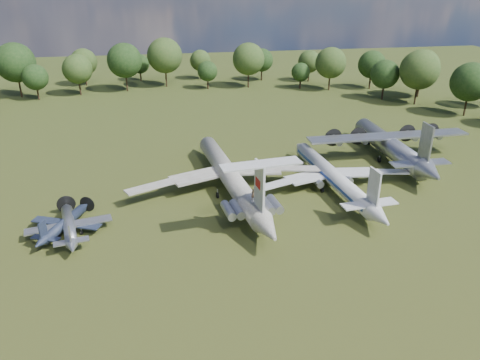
{
  "coord_description": "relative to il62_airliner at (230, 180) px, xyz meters",
  "views": [
    {
      "loc": [
        -5.52,
        -68.13,
        34.74
      ],
      "look_at": [
        5.48,
        -3.16,
        5.0
      ],
      "focal_mm": 35.0,
      "sensor_mm": 36.0,
      "label": 1
    }
  ],
  "objects": [
    {
      "name": "person_on_il62",
      "position": [
        1.53,
        -12.39,
        3.11
      ],
      "size": [
        0.75,
        0.61,
        1.76
      ],
      "primitive_type": "imported",
      "rotation": [
        0.0,
        0.0,
        3.48
      ],
      "color": "#8C6647",
      "rests_on": "il62_airliner"
    },
    {
      "name": "an12_transport",
      "position": [
        33.32,
        9.37,
        0.17
      ],
      "size": [
        32.91,
        36.73,
        4.8
      ],
      "primitive_type": null,
      "rotation": [
        0.0,
        0.0,
        0.01
      ],
      "color": "#AAADB3",
      "rests_on": "ground"
    },
    {
      "name": "small_prop_northwest",
      "position": [
        -24.64,
        -10.43,
        -1.04
      ],
      "size": [
        15.12,
        18.43,
        2.38
      ],
      "primitive_type": null,
      "rotation": [
        0.0,
        0.0,
        0.22
      ],
      "color": "#9EA1A6",
      "rests_on": "ground"
    },
    {
      "name": "tu104_jet",
      "position": [
        17.56,
        -1.89,
        -0.36
      ],
      "size": [
        31.42,
        39.87,
        3.74
      ],
      "primitive_type": null,
      "rotation": [
        0.0,
        0.0,
        0.09
      ],
      "color": "silver",
      "rests_on": "ground"
    },
    {
      "name": "il62_airliner",
      "position": [
        0.0,
        0.0,
        0.0
      ],
      "size": [
        40.29,
        49.41,
        4.46
      ],
      "primitive_type": null,
      "rotation": [
        0.0,
        0.0,
        0.12
      ],
      "color": "#B5B5B0",
      "rests_on": "ground"
    },
    {
      "name": "ground",
      "position": [
        -4.83,
        -3.29,
        -2.23
      ],
      "size": [
        300.0,
        300.0,
        0.0
      ],
      "primitive_type": "plane",
      "color": "#264015",
      "rests_on": "ground"
    },
    {
      "name": "small_prop_west",
      "position": [
        -25.51,
        -9.4,
        -1.18
      ],
      "size": [
        15.32,
        17.35,
        2.11
      ],
      "primitive_type": null,
      "rotation": [
        0.0,
        0.0,
        -0.4
      ],
      "color": "black",
      "rests_on": "ground"
    }
  ]
}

